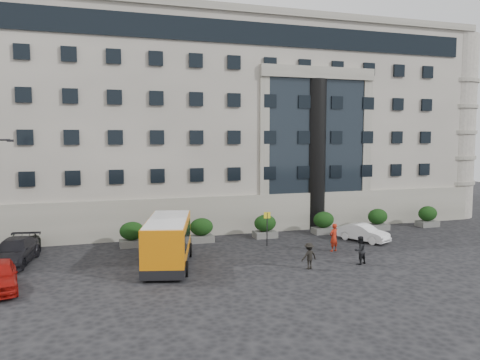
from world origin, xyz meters
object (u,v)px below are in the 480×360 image
at_px(hedge_d, 324,223).
at_px(pedestrian_c, 309,256).
at_px(hedge_f, 428,216).
at_px(bus_stop_sign, 267,223).
at_px(hedge_c, 265,226).
at_px(parked_car_c, 14,252).
at_px(pedestrian_a, 334,237).
at_px(minibus, 168,240).
at_px(hedge_a, 132,234).
at_px(parked_car_d, 25,238).
at_px(hedge_e, 378,219).
at_px(hedge_b, 202,230).
at_px(white_taxi, 363,233).
at_px(pedestrian_b, 360,250).

distance_m(hedge_d, pedestrian_c, 10.90).
bearing_deg(hedge_f, bus_stop_sign, -170.37).
distance_m(hedge_c, parked_car_c, 18.08).
relative_size(pedestrian_a, pedestrian_c, 1.21).
relative_size(hedge_d, minibus, 0.24).
height_order(hedge_c, parked_car_c, hedge_c).
distance_m(hedge_a, pedestrian_c, 13.44).
distance_m(hedge_a, hedge_f, 26.00).
height_order(hedge_d, parked_car_d, hedge_d).
xyz_separation_m(hedge_e, minibus, (-19.09, -5.98, 0.71)).
bearing_deg(hedge_e, hedge_c, 180.00).
height_order(parked_car_c, pedestrian_a, pedestrian_a).
relative_size(hedge_b, hedge_d, 1.00).
bearing_deg(hedge_f, hedge_d, 180.00).
bearing_deg(pedestrian_c, hedge_c, -106.18).
height_order(white_taxi, pedestrian_c, pedestrian_c).
height_order(hedge_e, bus_stop_sign, bus_stop_sign).
relative_size(hedge_b, parked_car_c, 0.34).
bearing_deg(hedge_f, hedge_a, 180.00).
relative_size(minibus, parked_car_c, 1.38).
bearing_deg(bus_stop_sign, hedge_f, 9.63).
height_order(hedge_a, hedge_c, same).
distance_m(hedge_e, pedestrian_c, 14.36).
distance_m(hedge_f, pedestrian_b, 15.68).
distance_m(hedge_b, pedestrian_a, 9.98).
distance_m(hedge_c, hedge_d, 5.20).
height_order(minibus, white_taxi, minibus).
bearing_deg(bus_stop_sign, hedge_b, 146.93).
xyz_separation_m(hedge_b, hedge_d, (10.40, 0.00, 0.00)).
relative_size(hedge_a, parked_car_c, 0.34).
distance_m(bus_stop_sign, minibus, 8.42).
bearing_deg(parked_car_d, pedestrian_c, -39.25).
bearing_deg(parked_car_c, hedge_a, 27.99).
bearing_deg(minibus, hedge_c, 48.82).
relative_size(hedge_a, hedge_c, 1.00).
xyz_separation_m(hedge_d, white_taxi, (1.56, -3.53, -0.26)).
bearing_deg(pedestrian_c, hedge_e, -152.45).
bearing_deg(hedge_e, parked_car_d, 175.17).
xyz_separation_m(hedge_e, pedestrian_a, (-7.39, -5.68, 0.05)).
xyz_separation_m(hedge_d, parked_car_d, (-23.10, 2.39, -0.28)).
distance_m(hedge_b, pedestrian_b, 12.27).
relative_size(hedge_f, parked_car_d, 0.39).
bearing_deg(parked_car_d, pedestrian_a, -26.47).
bearing_deg(white_taxi, parked_car_d, 139.78).
distance_m(hedge_d, parked_car_d, 23.23).
relative_size(minibus, white_taxi, 1.86).
xyz_separation_m(hedge_d, pedestrian_c, (-5.82, -9.21, -0.12)).
distance_m(white_taxi, pedestrian_a, 4.33).
distance_m(minibus, pedestrian_c, 8.74).
height_order(hedge_b, pedestrian_a, pedestrian_a).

